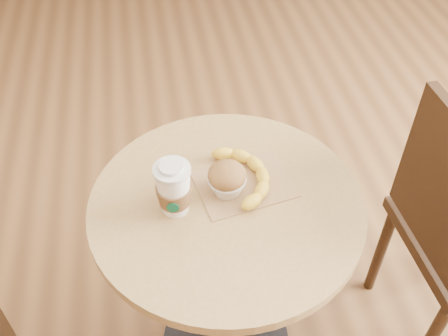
{
  "coord_description": "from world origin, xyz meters",
  "views": [
    {
      "loc": [
        -0.05,
        -0.75,
        1.74
      ],
      "look_at": [
        0.1,
        0.16,
        0.83
      ],
      "focal_mm": 42.0,
      "sensor_mm": 36.0,
      "label": 1
    }
  ],
  "objects_px": {
    "cafe_table": "(226,253)",
    "coffee_cup": "(174,190)",
    "muffin": "(227,179)",
    "banana": "(246,175)"
  },
  "relations": [
    {
      "from": "cafe_table",
      "to": "muffin",
      "type": "relative_size",
      "value": 7.54
    },
    {
      "from": "muffin",
      "to": "banana",
      "type": "height_order",
      "value": "muffin"
    },
    {
      "from": "coffee_cup",
      "to": "banana",
      "type": "relative_size",
      "value": 0.6
    },
    {
      "from": "cafe_table",
      "to": "coffee_cup",
      "type": "xyz_separation_m",
      "value": [
        -0.13,
        -0.0,
        0.28
      ]
    },
    {
      "from": "cafe_table",
      "to": "banana",
      "type": "xyz_separation_m",
      "value": [
        0.06,
        0.06,
        0.24
      ]
    },
    {
      "from": "banana",
      "to": "cafe_table",
      "type": "bearing_deg",
      "value": -141.5
    },
    {
      "from": "coffee_cup",
      "to": "banana",
      "type": "distance_m",
      "value": 0.21
    },
    {
      "from": "coffee_cup",
      "to": "muffin",
      "type": "xyz_separation_m",
      "value": [
        0.14,
        0.03,
        -0.02
      ]
    },
    {
      "from": "banana",
      "to": "muffin",
      "type": "bearing_deg",
      "value": -158.94
    },
    {
      "from": "coffee_cup",
      "to": "muffin",
      "type": "height_order",
      "value": "coffee_cup"
    }
  ]
}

